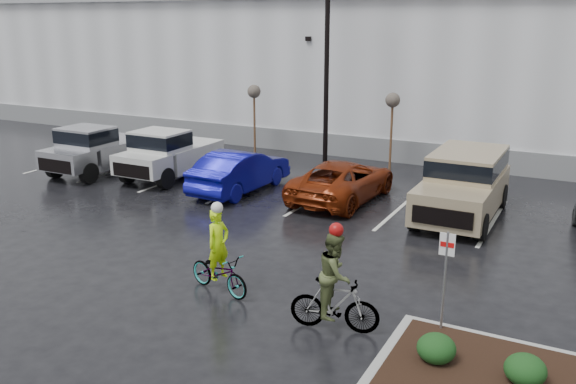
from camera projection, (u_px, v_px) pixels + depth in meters
The scene contains 16 objects.
ground at pixel (269, 301), 13.61m from camera, with size 120.00×120.00×0.00m, color black.
warehouse at pixel (476, 67), 31.37m from camera, with size 60.50×15.50×7.20m.
wooded_ridge at pixel (530, 56), 51.17m from camera, with size 80.00×25.00×6.00m, color #253F1A.
lamppost at pixel (327, 29), 24.06m from camera, with size 0.50×1.00×9.22m.
sapling_west at pixel (254, 95), 27.50m from camera, with size 0.60×0.60×3.20m.
sapling_mid at pixel (393, 104), 24.62m from camera, with size 0.60×0.60×3.20m.
shrub_a at pixel (436, 348), 10.87m from camera, with size 0.70×0.70×0.52m, color #123414.
shrub_b at pixel (525, 370), 10.21m from camera, with size 0.70×0.70×0.52m, color #123414.
fire_lane_sign at pixel (445, 271), 11.71m from camera, with size 0.30×0.05×2.20m.
pickup_silver at pixel (104, 147), 24.97m from camera, with size 2.10×5.20×1.96m, color #ACADB4, non-canonical shape.
pickup_white at pixel (175, 151), 24.22m from camera, with size 2.10×5.20×1.96m, color silver, non-canonical shape.
car_blue at pixel (240, 171), 22.10m from camera, with size 1.60×4.59×1.51m, color #0C0D8C.
car_red at pixel (343, 180), 21.04m from camera, with size 2.29×4.97×1.38m, color maroon.
suv_tan at pixel (463, 186), 19.01m from camera, with size 2.20×5.10×2.06m, color tan, non-canonical shape.
cyclist_hivis at pixel (219, 264), 13.90m from camera, with size 1.88×1.03×2.17m.
cyclist_olive at pixel (335, 292), 12.13m from camera, with size 1.83×0.92×2.29m.
Camera 1 is at (6.11, -10.81, 6.09)m, focal length 38.00 mm.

